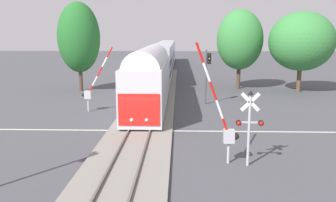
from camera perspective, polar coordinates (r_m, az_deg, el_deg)
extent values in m
plane|color=#47474C|center=(24.70, -4.39, -4.78)|extent=(220.00, 220.00, 0.00)
cube|color=beige|center=(24.70, -4.39, -4.77)|extent=(44.00, 0.20, 0.01)
cube|color=gray|center=(24.67, -4.39, -4.58)|extent=(4.40, 80.00, 0.18)
cube|color=#56514C|center=(24.72, -6.06, -4.19)|extent=(0.10, 80.00, 0.14)
cube|color=#56514C|center=(24.56, -2.73, -4.24)|extent=(0.10, 80.00, 0.14)
cube|color=silver|center=(31.90, -2.94, 2.97)|extent=(3.00, 17.59, 3.90)
cube|color=red|center=(23.36, -4.70, -1.43)|extent=(2.76, 0.08, 2.15)
cylinder|color=silver|center=(31.70, -2.97, 6.25)|extent=(2.76, 15.83, 2.76)
sphere|color=#F4F2CC|center=(23.57, -5.89, -3.05)|extent=(0.24, 0.24, 0.24)
sphere|color=#F4F2CC|center=(23.45, -3.46, -3.08)|extent=(0.24, 0.24, 0.24)
cube|color=#B7BCC6|center=(53.19, -1.02, 6.54)|extent=(3.00, 23.59, 4.60)
cube|color=black|center=(53.12, 0.61, 6.86)|extent=(0.04, 21.23, 0.90)
cube|color=#193899|center=(53.24, 0.62, 5.30)|extent=(0.04, 21.70, 0.36)
cube|color=#B7BCC6|center=(77.61, -0.12, 7.91)|extent=(3.00, 23.59, 4.60)
cube|color=black|center=(77.56, 1.01, 8.13)|extent=(0.04, 21.23, 0.90)
cube|color=#193899|center=(77.64, 1.01, 7.06)|extent=(0.04, 21.70, 0.36)
cylinder|color=#B7B7BC|center=(18.78, 9.70, -8.24)|extent=(0.14, 0.14, 1.10)
cube|color=#B7B7BC|center=(18.51, 9.79, -5.61)|extent=(0.56, 0.40, 0.70)
sphere|color=black|center=(18.56, 10.86, -5.60)|extent=(0.36, 0.36, 0.36)
cylinder|color=red|center=(18.36, 9.30, -4.20)|extent=(0.46, 0.12, 0.98)
cylinder|color=white|center=(18.10, 8.31, -1.32)|extent=(0.46, 0.12, 0.98)
cylinder|color=red|center=(17.89, 7.29, 1.63)|extent=(0.46, 0.12, 0.98)
cylinder|color=white|center=(17.73, 6.25, 4.65)|extent=(0.46, 0.12, 0.98)
cylinder|color=red|center=(17.63, 5.18, 7.71)|extent=(0.46, 0.12, 0.98)
sphere|color=red|center=(17.60, 4.64, 9.25)|extent=(0.14, 0.14, 0.14)
cylinder|color=#B2B2B7|center=(18.26, 12.91, -4.71)|extent=(0.14, 0.14, 3.67)
cube|color=white|center=(17.90, 13.13, -0.15)|extent=(0.98, 0.05, 0.98)
cube|color=white|center=(17.90, 13.13, -0.15)|extent=(0.98, 0.05, 0.98)
cube|color=#B2B2B7|center=(18.15, 12.97, -3.37)|extent=(1.10, 0.08, 0.08)
cylinder|color=black|center=(17.95, 11.31, -3.46)|extent=(0.26, 0.18, 0.26)
cylinder|color=black|center=(18.17, 14.74, -3.44)|extent=(0.26, 0.18, 0.26)
sphere|color=red|center=(17.86, 11.36, -3.54)|extent=(0.20, 0.20, 0.20)
sphere|color=red|center=(18.07, 14.81, -3.52)|extent=(0.20, 0.20, 0.20)
cone|color=black|center=(17.84, 13.18, 1.34)|extent=(0.28, 0.28, 0.22)
cylinder|color=#B7B7BC|center=(31.32, -12.73, -0.62)|extent=(0.14, 0.14, 1.10)
cube|color=#B7B7BC|center=(31.16, -12.79, 1.00)|extent=(0.56, 0.40, 0.70)
sphere|color=black|center=(31.25, -13.42, 1.00)|extent=(0.36, 0.36, 0.36)
cylinder|color=red|center=(31.04, -12.43, 1.73)|extent=(0.55, 0.12, 0.86)
cylinder|color=white|center=(30.82, -11.69, 3.20)|extent=(0.55, 0.12, 0.86)
cylinder|color=red|center=(30.62, -10.94, 4.70)|extent=(0.55, 0.12, 0.86)
cylinder|color=white|center=(30.45, -10.18, 6.21)|extent=(0.55, 0.12, 0.86)
cylinder|color=red|center=(30.31, -9.41, 7.74)|extent=(0.55, 0.12, 0.86)
sphere|color=red|center=(30.25, -9.01, 8.51)|extent=(0.14, 0.14, 0.14)
cylinder|color=#4C4C51|center=(33.46, 6.11, 3.81)|extent=(0.16, 0.16, 5.13)
cube|color=black|center=(33.31, 6.66, 6.82)|extent=(0.34, 0.26, 1.00)
sphere|color=#262626|center=(33.14, 6.69, 7.35)|extent=(0.20, 0.20, 0.20)
cylinder|color=black|center=(33.11, 6.70, 7.35)|extent=(0.24, 0.10, 0.24)
sphere|color=yellow|center=(33.16, 6.68, 6.80)|extent=(0.20, 0.20, 0.20)
cylinder|color=black|center=(33.13, 6.68, 6.80)|extent=(0.24, 0.10, 0.24)
sphere|color=#262626|center=(33.18, 6.67, 6.25)|extent=(0.20, 0.20, 0.20)
cylinder|color=black|center=(33.15, 6.67, 6.25)|extent=(0.24, 0.10, 0.24)
cylinder|color=#4C3828|center=(42.54, -13.89, 3.74)|extent=(0.44, 0.44, 3.19)
ellipsoid|color=#236628|center=(42.24, -14.18, 9.92)|extent=(4.81, 4.81, 7.97)
cylinder|color=#4C3828|center=(43.76, 11.29, 4.06)|extent=(0.45, 0.45, 3.22)
ellipsoid|color=#38843D|center=(43.48, 11.50, 9.65)|extent=(5.46, 5.46, 7.09)
cylinder|color=brown|center=(43.36, 20.36, 3.56)|extent=(0.48, 0.48, 3.26)
ellipsoid|color=#38843D|center=(43.07, 20.72, 9.00)|extent=(7.27, 7.27, 6.65)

